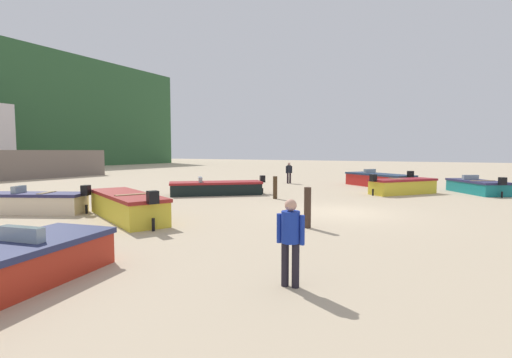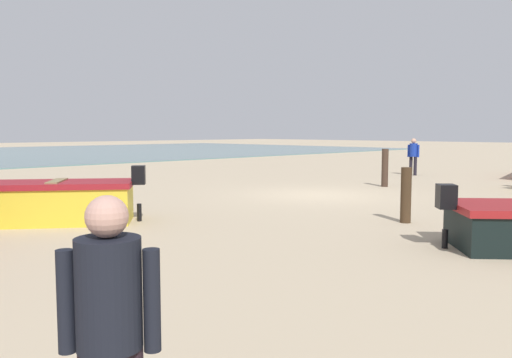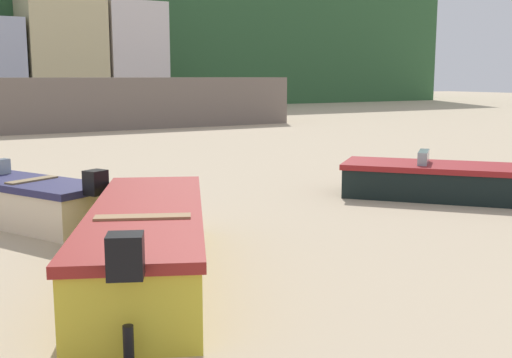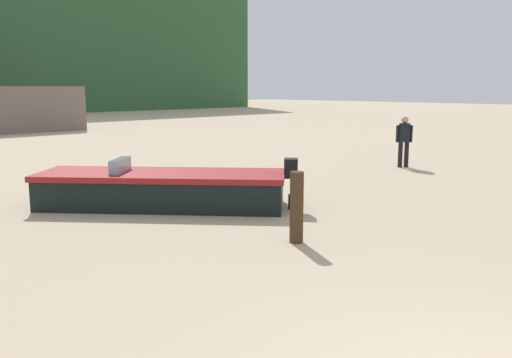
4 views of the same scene
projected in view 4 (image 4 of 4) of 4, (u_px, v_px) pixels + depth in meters
boat_black_5 at (163, 189)px, 11.38m from camera, size 4.60×4.94×1.07m
mooring_post_near_water at (297, 207)px, 8.72m from camera, size 0.22×0.22×1.18m
beach_walker_distant at (404, 137)px, 16.97m from camera, size 0.48×0.48×1.62m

